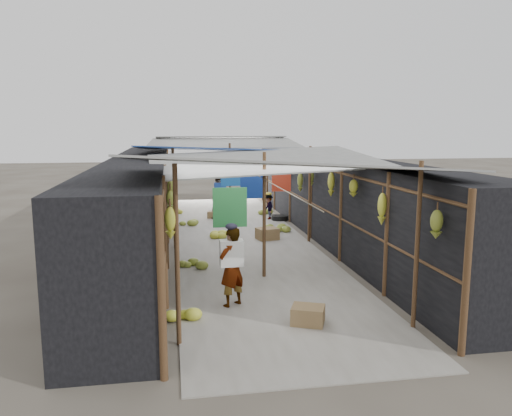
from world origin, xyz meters
TOP-DOWN VIEW (x-y plane):
  - ground at (0.00, 0.00)m, footprint 80.00×80.00m
  - aisle_slab at (0.00, 6.50)m, footprint 3.60×16.00m
  - stall_left at (-2.70, 6.50)m, footprint 1.40×15.00m
  - stall_right at (2.70, 6.50)m, footprint 1.40×15.00m
  - crate_near at (0.22, 0.39)m, footprint 0.62×0.57m
  - crate_mid at (0.73, 6.43)m, footprint 0.65×0.57m
  - crate_back at (-0.45, 9.97)m, footprint 0.48×0.44m
  - black_basin at (1.70, 9.26)m, footprint 0.56×0.56m
  - vendor_elderly at (-0.86, 1.42)m, footprint 0.61×0.57m
  - shopper_blue at (-0.23, 9.96)m, footprint 0.89×0.81m
  - vendor_seated at (1.36, 9.45)m, footprint 0.39×0.60m
  - market_canopy at (0.03, 6.83)m, footprint 5.62×15.20m
  - hanging_bananas at (-0.04, 6.44)m, footprint 3.95×14.14m
  - floor_bananas at (-0.29, 7.21)m, footprint 3.75×10.73m

SIDE VIEW (x-z plane):
  - ground at x=0.00m, z-range 0.00..0.00m
  - aisle_slab at x=0.00m, z-range 0.00..0.02m
  - black_basin at x=1.70m, z-range 0.00..0.17m
  - crate_back at x=-0.45m, z-range 0.00..0.25m
  - floor_bananas at x=-0.29m, z-range -0.03..0.31m
  - crate_near at x=0.22m, z-range 0.00..0.30m
  - crate_mid at x=0.73m, z-range 0.00..0.34m
  - vendor_seated at x=1.36m, z-range 0.00..0.88m
  - vendor_elderly at x=-0.86m, z-range 0.00..1.41m
  - shopper_blue at x=-0.23m, z-range 0.00..1.48m
  - stall_left at x=-2.70m, z-range 0.00..2.30m
  - stall_right at x=2.70m, z-range 0.00..2.30m
  - hanging_bananas at x=-0.04m, z-range 1.25..2.09m
  - market_canopy at x=0.03m, z-range 1.02..3.79m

